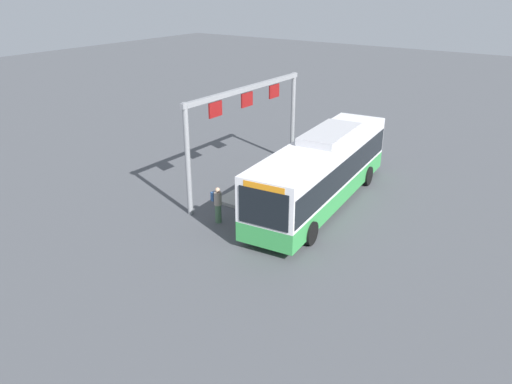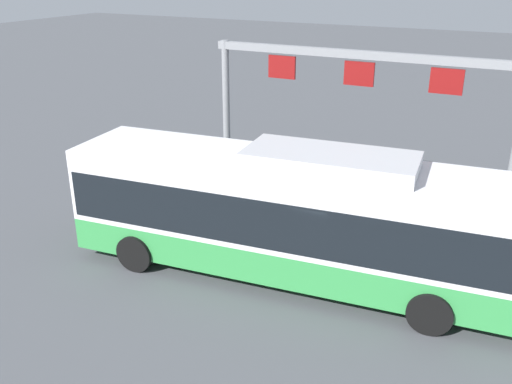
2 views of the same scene
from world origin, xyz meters
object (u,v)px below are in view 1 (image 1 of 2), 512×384
(bus_main, at_px, (322,169))
(person_boarding, at_px, (218,204))
(trash_bin, at_px, (330,149))
(person_waiting_mid, at_px, (245,196))
(person_waiting_near, at_px, (262,178))

(bus_main, bearing_deg, person_boarding, -38.28)
(bus_main, relative_size, person_boarding, 6.96)
(person_boarding, height_order, trash_bin, person_boarding)
(person_boarding, height_order, person_waiting_mid, same)
(bus_main, bearing_deg, trash_bin, -162.04)
(bus_main, bearing_deg, person_waiting_near, -74.34)
(bus_main, distance_m, person_waiting_mid, 3.89)
(person_waiting_mid, xyz_separation_m, trash_bin, (-9.19, -0.39, -0.28))
(person_boarding, xyz_separation_m, trash_bin, (-10.55, 0.10, -0.28))
(person_boarding, bearing_deg, trash_bin, 103.58)
(person_waiting_near, height_order, trash_bin, person_waiting_near)
(person_boarding, relative_size, person_waiting_near, 1.00)
(bus_main, relative_size, trash_bin, 12.92)
(trash_bin, bearing_deg, person_boarding, -0.54)
(person_boarding, bearing_deg, person_waiting_near, 101.95)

